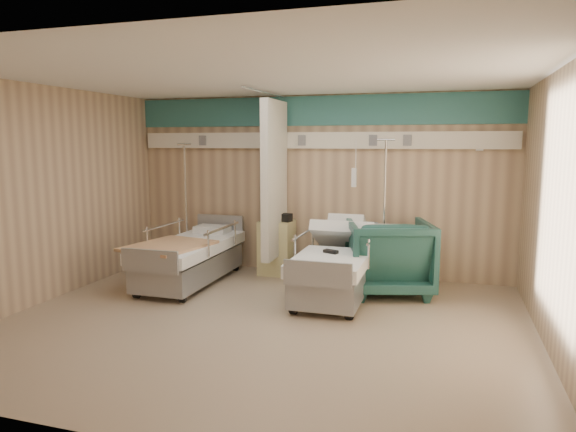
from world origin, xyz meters
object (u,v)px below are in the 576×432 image
Objects in this scene: bed_right at (336,273)px; visitor_armchair at (388,256)px; iv_stand_right at (383,254)px; iv_stand_left at (187,243)px; bedside_cabinet at (277,247)px; bed_left at (190,262)px.

visitor_armchair reaches higher than bed_right.
iv_stand_left is (-3.20, -0.04, -0.01)m from iv_stand_right.
iv_stand_right is at bearing -1.86° from bedside_cabinet.
visitor_armchair is at bearing -16.57° from bedside_cabinet.
bed_left is 2.88m from visitor_armchair.
bed_right is at bearing 0.00° from bed_left.
bedside_cabinet is (1.05, 0.90, 0.11)m from bed_left.
bed_left is at bearing -162.73° from iv_stand_right.
iv_stand_left is at bearing 163.33° from bed_right.
visitor_armchair is (0.65, 0.36, 0.20)m from bed_right.
bed_right is 2.80m from iv_stand_left.
bed_right is 0.77m from visitor_armchair.
bed_right is at bearing -16.67° from iv_stand_left.
visitor_armchair is 0.55× the size of iv_stand_left.
iv_stand_right is (2.72, 0.85, 0.12)m from bed_left.
iv_stand_right reaches higher than visitor_armchair.
iv_stand_right is (0.52, 0.85, 0.12)m from bed_right.
bed_right is 1.00m from iv_stand_right.
iv_stand_left is (-2.68, 0.80, 0.11)m from bed_right.
bed_left is 1.05× the size of iv_stand_left.
visitor_armchair is 0.53× the size of iv_stand_right.
iv_stand_left reaches higher than bedside_cabinet.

